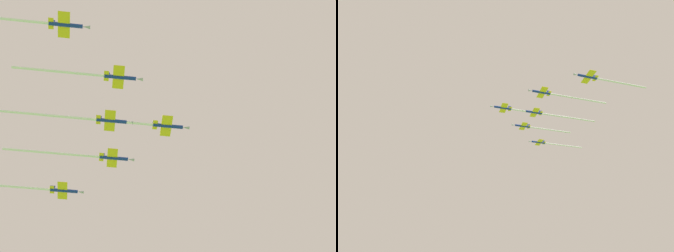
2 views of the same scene
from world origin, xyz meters
The scene contains 6 objects.
jet_lead centered at (4.28, -18.10, 156.32)m, with size 12.54×48.07×2.59m.
jet_port_inner centered at (-15.46, -30.59, 156.91)m, with size 11.99×45.06×2.59m.
jet_starboard_inner centered at (18.57, -34.99, 157.45)m, with size 11.14×40.47×2.59m.
jet_port_outer centered at (0.97, -35.96, 156.42)m, with size 12.24×46.45×2.59m.
jet_starboard_outer centered at (-35.03, -42.18, 155.73)m, with size 10.99×39.69×2.59m.
jet_center_rear centered at (32.26, -55.21, 157.11)m, with size 11.25×41.10×2.59m.
Camera 1 is at (128.38, -44.09, 1.83)m, focal length 64.31 mm.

